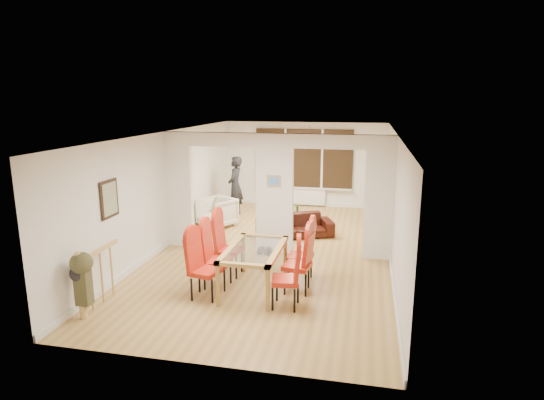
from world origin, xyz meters
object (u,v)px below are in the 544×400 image
(dining_chair_lc, at_px, (229,246))
(sofa, at_px, (295,225))
(dining_chair_ra, at_px, (286,275))
(person, at_px, (235,186))
(dining_table, at_px, (254,269))
(dining_chair_rc, at_px, (301,252))
(armchair, at_px, (217,212))
(television, at_px, (368,213))
(coffee_table, at_px, (296,219))
(dining_chair_rb, at_px, (297,261))
(bowl, at_px, (299,214))
(dining_chair_lb, at_px, (217,257))
(dining_chair_la, at_px, (205,267))
(bottle, at_px, (297,210))

(dining_chair_lc, xyz_separation_m, sofa, (0.82, 2.73, -0.30))
(dining_chair_ra, distance_m, person, 6.06)
(dining_table, relative_size, dining_chair_rc, 1.49)
(armchair, relative_size, television, 0.79)
(armchair, bearing_deg, coffee_table, 49.42)
(dining_chair_rb, relative_size, bowl, 4.75)
(dining_chair_rc, bearing_deg, armchair, 132.89)
(dining_chair_lb, bearing_deg, dining_chair_la, -95.96)
(dining_chair_ra, relative_size, bottle, 4.16)
(bowl, bearing_deg, dining_table, -91.44)
(dining_chair_ra, bearing_deg, dining_table, 130.68)
(dining_chair_lc, xyz_separation_m, dining_chair_ra, (1.30, -1.13, -0.03))
(dining_table, height_order, dining_chair_lc, dining_chair_lc)
(dining_chair_lb, bearing_deg, bowl, 80.95)
(dining_chair_lb, relative_size, sofa, 0.60)
(coffee_table, bearing_deg, armchair, -160.73)
(dining_chair_rc, bearing_deg, dining_chair_rb, -86.22)
(coffee_table, xyz_separation_m, bowl, (0.06, 0.11, 0.14))
(dining_chair_ra, bearing_deg, dining_chair_la, 168.42)
(armchair, xyz_separation_m, person, (0.14, 1.24, 0.47))
(dining_table, relative_size, coffee_table, 1.72)
(dining_chair_rc, xyz_separation_m, person, (-2.54, 4.40, 0.30))
(dining_chair_rc, distance_m, television, 4.36)
(armchair, bearing_deg, sofa, 18.73)
(bottle, relative_size, bowl, 1.12)
(person, distance_m, coffee_table, 2.07)
(sofa, bearing_deg, dining_table, -114.59)
(dining_chair_lc, bearing_deg, dining_chair_rb, -15.38)
(dining_chair_lc, bearing_deg, dining_chair_rc, 4.47)
(dining_table, height_order, bowl, dining_table)
(sofa, bearing_deg, bowl, 72.11)
(armchair, bearing_deg, person, 113.49)
(dining_chair_la, distance_m, dining_chair_lc, 1.07)
(dining_chair_la, distance_m, dining_chair_rc, 1.81)
(dining_chair_la, xyz_separation_m, coffee_table, (0.78, 4.93, -0.44))
(bottle, height_order, bowl, bottle)
(dining_chair_lb, height_order, sofa, dining_chair_lb)
(armchair, height_order, bowl, armchair)
(dining_table, relative_size, bowl, 7.02)
(dining_table, relative_size, dining_chair_rb, 1.48)
(bowl, bearing_deg, dining_chair_la, -99.51)
(dining_table, relative_size, television, 1.56)
(dining_chair_ra, height_order, sofa, dining_chair_ra)
(dining_chair_lc, xyz_separation_m, armchair, (-1.32, 3.16, -0.19))
(dining_chair_lb, xyz_separation_m, television, (2.61, 4.77, -0.26))
(dining_chair_lb, distance_m, dining_chair_rc, 1.53)
(dining_table, xyz_separation_m, sofa, (0.19, 3.30, -0.12))
(armchair, bearing_deg, dining_chair_lc, -37.25)
(coffee_table, height_order, bottle, bottle)
(dining_chair_lc, height_order, television, dining_chair_lc)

